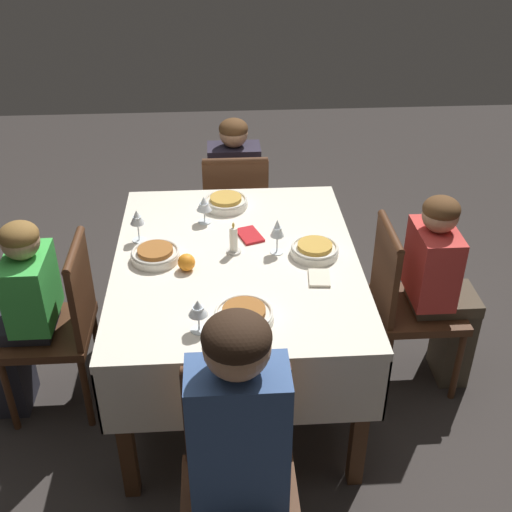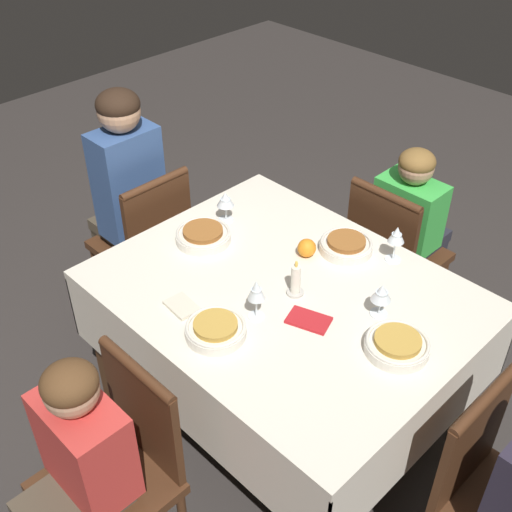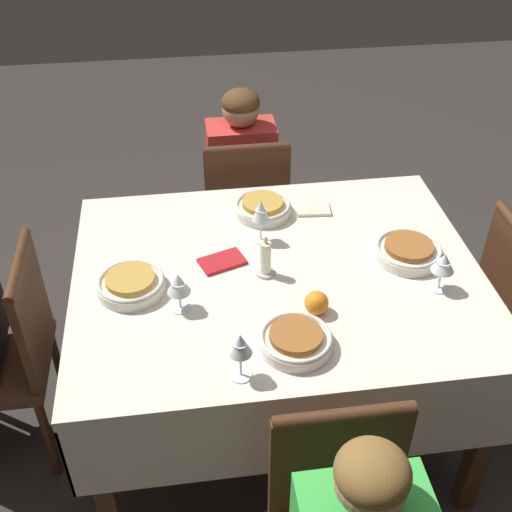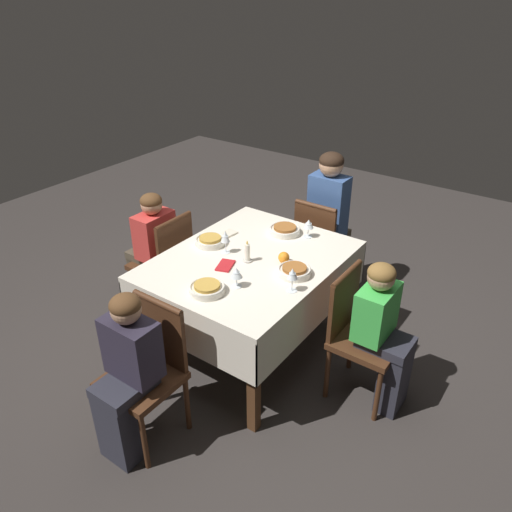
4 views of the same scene
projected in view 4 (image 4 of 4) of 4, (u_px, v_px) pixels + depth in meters
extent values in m
plane|color=#332D2B|center=(251.00, 346.00, 3.68)|extent=(8.00, 8.00, 0.00)
cube|color=silver|center=(250.00, 261.00, 3.32)|extent=(1.34, 1.06, 0.04)
cube|color=silver|center=(318.00, 308.00, 3.14)|extent=(1.34, 0.01, 0.30)
cube|color=silver|center=(192.00, 259.00, 3.67)|extent=(1.34, 0.01, 0.30)
cube|color=silver|center=(183.00, 331.00, 2.93)|extent=(0.01, 1.06, 0.30)
cube|color=silver|center=(301.00, 244.00, 3.88)|extent=(0.01, 1.06, 0.30)
cube|color=#4C2D19|center=(254.00, 383.00, 2.85)|extent=(0.06, 0.06, 0.71)
cube|color=#4C2D19|center=(348.00, 289.00, 3.70)|extent=(0.06, 0.06, 0.71)
cube|color=#4C2D19|center=(141.00, 326.00, 3.31)|extent=(0.06, 0.06, 0.71)
cube|color=#4C2D19|center=(248.00, 254.00, 4.17)|extent=(0.06, 0.06, 0.71)
cube|color=#472816|center=(323.00, 246.00, 4.17)|extent=(0.39, 0.39, 0.04)
cube|color=#472816|center=(314.00, 230.00, 3.93)|extent=(0.03, 0.36, 0.41)
cylinder|color=#472816|center=(316.00, 206.00, 3.84)|extent=(0.04, 0.35, 0.04)
cylinder|color=#472816|center=(349.00, 266.00, 4.31)|extent=(0.03, 0.03, 0.40)
cylinder|color=#472816|center=(314.00, 255.00, 4.49)|extent=(0.03, 0.03, 0.40)
cylinder|color=#472816|center=(330.00, 283.00, 4.07)|extent=(0.03, 0.03, 0.40)
cylinder|color=#472816|center=(295.00, 271.00, 4.24)|extent=(0.03, 0.03, 0.40)
cube|color=#472816|center=(367.00, 342.00, 3.08)|extent=(0.39, 0.39, 0.04)
cube|color=#472816|center=(344.00, 302.00, 3.06)|extent=(0.36, 0.03, 0.41)
cylinder|color=#472816|center=(347.00, 274.00, 2.96)|extent=(0.35, 0.04, 0.04)
cylinder|color=#472816|center=(378.00, 396.00, 2.98)|extent=(0.03, 0.03, 0.40)
cylinder|color=#472816|center=(399.00, 364.00, 3.22)|extent=(0.03, 0.03, 0.40)
cylinder|color=#472816|center=(327.00, 373.00, 3.15)|extent=(0.03, 0.03, 0.40)
cylinder|color=#472816|center=(351.00, 345.00, 3.39)|extent=(0.03, 0.03, 0.40)
cube|color=#472816|center=(141.00, 380.00, 2.78)|extent=(0.39, 0.39, 0.04)
cube|color=#472816|center=(161.00, 332.00, 2.80)|extent=(0.03, 0.36, 0.41)
cylinder|color=#472816|center=(157.00, 302.00, 2.70)|extent=(0.04, 0.35, 0.04)
cylinder|color=#472816|center=(103.00, 414.00, 2.85)|extent=(0.03, 0.03, 0.40)
cylinder|color=#472816|center=(144.00, 442.00, 2.68)|extent=(0.03, 0.03, 0.40)
cylinder|color=#472816|center=(146.00, 380.00, 3.10)|extent=(0.03, 0.03, 0.40)
cylinder|color=#472816|center=(187.00, 403.00, 2.92)|extent=(0.03, 0.03, 0.40)
cube|color=#472816|center=(161.00, 265.00, 3.90)|extent=(0.39, 0.39, 0.04)
cube|color=#472816|center=(175.00, 246.00, 3.70)|extent=(0.36, 0.03, 0.41)
cylinder|color=#472816|center=(173.00, 221.00, 3.60)|extent=(0.35, 0.04, 0.04)
cylinder|color=#472816|center=(163.00, 273.00, 4.21)|extent=(0.03, 0.03, 0.40)
cylinder|color=#472816|center=(133.00, 291.00, 3.97)|extent=(0.03, 0.03, 0.40)
cylinder|color=#472816|center=(193.00, 285.00, 4.04)|extent=(0.03, 0.03, 0.40)
cylinder|color=#472816|center=(163.00, 305.00, 3.80)|extent=(0.03, 0.03, 0.40)
cube|color=#4C4233|center=(333.00, 257.00, 4.41)|extent=(0.14, 0.22, 0.44)
cube|color=#4C4233|center=(330.00, 235.00, 4.23)|extent=(0.31, 0.24, 0.06)
cube|color=#38568E|center=(328.00, 207.00, 4.02)|extent=(0.18, 0.30, 0.53)
sphere|color=tan|center=(331.00, 165.00, 3.85)|extent=(0.19, 0.19, 0.19)
ellipsoid|color=black|center=(332.00, 161.00, 3.83)|extent=(0.19, 0.19, 0.13)
cube|color=#282833|center=(394.00, 379.00, 3.07)|extent=(0.22, 0.14, 0.44)
cube|color=#282833|center=(386.00, 342.00, 3.00)|extent=(0.24, 0.31, 0.06)
cube|color=green|center=(376.00, 311.00, 2.95)|extent=(0.30, 0.18, 0.32)
sphere|color=tan|center=(381.00, 277.00, 2.83)|extent=(0.16, 0.16, 0.16)
ellipsoid|color=brown|center=(382.00, 273.00, 2.82)|extent=(0.16, 0.16, 0.11)
cube|color=#282833|center=(118.00, 428.00, 2.74)|extent=(0.14, 0.22, 0.44)
cube|color=#282833|center=(124.00, 386.00, 2.68)|extent=(0.31, 0.24, 0.06)
cube|color=#282333|center=(132.00, 348.00, 2.64)|extent=(0.18, 0.30, 0.35)
sphere|color=tan|center=(126.00, 309.00, 2.52)|extent=(0.16, 0.16, 0.16)
ellipsoid|color=brown|center=(125.00, 305.00, 2.50)|extent=(0.16, 0.16, 0.11)
cube|color=#4C4233|center=(145.00, 278.00, 4.10)|extent=(0.22, 0.14, 0.44)
cube|color=#4C4233|center=(150.00, 255.00, 3.93)|extent=(0.24, 0.31, 0.06)
cube|color=red|center=(155.00, 235.00, 3.79)|extent=(0.30, 0.18, 0.35)
sphere|color=tan|center=(151.00, 204.00, 3.67)|extent=(0.16, 0.16, 0.16)
ellipsoid|color=brown|center=(151.00, 201.00, 3.66)|extent=(0.16, 0.16, 0.11)
cylinder|color=silver|center=(285.00, 231.00, 3.63)|extent=(0.23, 0.23, 0.04)
torus|color=silver|center=(285.00, 228.00, 3.62)|extent=(0.22, 0.22, 0.01)
cylinder|color=#995B28|center=(285.00, 227.00, 3.62)|extent=(0.16, 0.16, 0.02)
cylinder|color=white|center=(308.00, 237.00, 3.59)|extent=(0.07, 0.07, 0.00)
cylinder|color=white|center=(308.00, 232.00, 3.57)|extent=(0.01, 0.01, 0.07)
cone|color=white|center=(309.00, 224.00, 3.54)|extent=(0.07, 0.07, 0.06)
cylinder|color=white|center=(309.00, 225.00, 3.54)|extent=(0.04, 0.04, 0.03)
cylinder|color=silver|center=(294.00, 272.00, 3.13)|extent=(0.21, 0.21, 0.04)
torus|color=silver|center=(294.00, 269.00, 3.12)|extent=(0.21, 0.21, 0.01)
cylinder|color=#995B28|center=(294.00, 268.00, 3.11)|extent=(0.15, 0.15, 0.02)
cylinder|color=white|center=(292.00, 291.00, 2.97)|extent=(0.06, 0.06, 0.00)
cylinder|color=white|center=(292.00, 284.00, 2.95)|extent=(0.01, 0.01, 0.08)
cone|color=white|center=(292.00, 273.00, 2.91)|extent=(0.06, 0.06, 0.07)
cylinder|color=white|center=(292.00, 275.00, 2.92)|extent=(0.04, 0.04, 0.03)
cylinder|color=silver|center=(207.00, 289.00, 2.95)|extent=(0.22, 0.22, 0.04)
torus|color=silver|center=(207.00, 286.00, 2.94)|extent=(0.21, 0.21, 0.01)
cylinder|color=gold|center=(207.00, 285.00, 2.94)|extent=(0.16, 0.16, 0.02)
cylinder|color=white|center=(237.00, 286.00, 3.01)|extent=(0.06, 0.06, 0.00)
cylinder|color=white|center=(237.00, 281.00, 3.00)|extent=(0.01, 0.01, 0.06)
cone|color=white|center=(236.00, 272.00, 2.97)|extent=(0.07, 0.07, 0.07)
cylinder|color=white|center=(236.00, 274.00, 2.97)|extent=(0.04, 0.04, 0.03)
cylinder|color=silver|center=(210.00, 242.00, 3.48)|extent=(0.21, 0.21, 0.04)
torus|color=silver|center=(210.00, 239.00, 3.47)|extent=(0.21, 0.21, 0.01)
cylinder|color=gold|center=(210.00, 238.00, 3.47)|extent=(0.15, 0.15, 0.02)
cylinder|color=white|center=(226.00, 252.00, 3.38)|extent=(0.06, 0.06, 0.00)
cylinder|color=white|center=(226.00, 247.00, 3.36)|extent=(0.01, 0.01, 0.08)
cone|color=white|center=(225.00, 236.00, 3.32)|extent=(0.06, 0.06, 0.08)
cylinder|color=white|center=(225.00, 238.00, 3.33)|extent=(0.04, 0.04, 0.04)
cylinder|color=beige|center=(247.00, 261.00, 3.28)|extent=(0.06, 0.06, 0.01)
cylinder|color=white|center=(247.00, 252.00, 3.25)|extent=(0.04, 0.04, 0.11)
ellipsoid|color=#F9C64C|center=(247.00, 243.00, 3.21)|extent=(0.01, 0.01, 0.03)
sphere|color=orange|center=(284.00, 257.00, 3.25)|extent=(0.07, 0.07, 0.07)
cube|color=red|center=(225.00, 265.00, 3.22)|extent=(0.17, 0.14, 0.01)
cube|color=beige|center=(228.00, 234.00, 3.62)|extent=(0.13, 0.10, 0.01)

